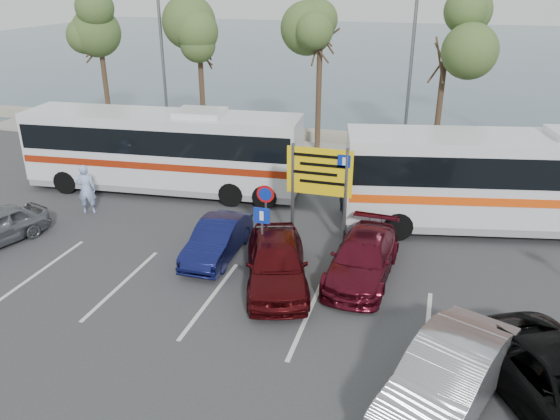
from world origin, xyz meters
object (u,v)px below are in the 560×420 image
(car_red, at_px, (276,262))
(pedestrian_far, at_px, (347,187))
(pedestrian_near, at_px, (86,189))
(coach_bus_left, at_px, (163,153))
(car_maroon, at_px, (363,258))
(coach_bus_right, at_px, (517,185))
(car_silver_b, at_px, (448,377))
(car_blue, at_px, (217,239))
(direction_sign, at_px, (319,180))
(street_lamp_left, at_px, (162,58))
(street_lamp_right, at_px, (410,69))

(car_red, bearing_deg, pedestrian_far, 62.03)
(car_red, height_order, pedestrian_near, pedestrian_near)
(coach_bus_left, distance_m, pedestrian_near, 3.62)
(car_maroon, height_order, car_red, car_red)
(pedestrian_far, bearing_deg, coach_bus_left, 64.54)
(car_red, bearing_deg, coach_bus_right, 22.50)
(car_silver_b, height_order, pedestrian_near, pedestrian_near)
(car_blue, distance_m, pedestrian_near, 6.57)
(direction_sign, bearing_deg, street_lamp_left, 136.83)
(pedestrian_far, bearing_deg, coach_bus_right, -115.46)
(car_silver_b, relative_size, pedestrian_far, 2.31)
(coach_bus_right, xyz_separation_m, car_silver_b, (-2.13, -10.00, -0.99))
(coach_bus_left, distance_m, pedestrian_far, 7.95)
(coach_bus_left, relative_size, car_silver_b, 2.55)
(street_lamp_left, xyz_separation_m, direction_sign, (11.00, -10.32, -2.17))
(car_blue, height_order, pedestrian_far, pedestrian_far)
(street_lamp_left, height_order, car_red, street_lamp_left)
(car_blue, height_order, pedestrian_near, pedestrian_near)
(direction_sign, bearing_deg, car_blue, -150.54)
(street_lamp_right, distance_m, coach_bus_left, 12.17)
(street_lamp_right, bearing_deg, coach_bus_left, -143.54)
(pedestrian_far, bearing_deg, car_maroon, 169.92)
(coach_bus_left, relative_size, car_blue, 3.19)
(direction_sign, distance_m, pedestrian_far, 3.62)
(direction_sign, xyz_separation_m, car_maroon, (1.80, -1.70, -1.79))
(street_lamp_right, xyz_separation_m, coach_bus_left, (-9.50, -7.02, -2.92))
(car_red, distance_m, pedestrian_near, 9.22)
(direction_sign, xyz_separation_m, coach_bus_right, (6.50, 3.30, -0.68))
(pedestrian_near, bearing_deg, street_lamp_left, -100.83)
(car_maroon, relative_size, pedestrian_far, 2.22)
(car_maroon, relative_size, car_silver_b, 0.96)
(car_blue, bearing_deg, car_maroon, -1.11)
(coach_bus_right, bearing_deg, direction_sign, -153.05)
(coach_bus_left, height_order, car_maroon, coach_bus_left)
(street_lamp_right, relative_size, pedestrian_far, 4.01)
(coach_bus_left, xyz_separation_m, pedestrian_near, (-1.78, -3.08, -0.69))
(direction_sign, distance_m, car_maroon, 3.05)
(street_lamp_right, xyz_separation_m, car_blue, (-5.00, -12.02, -3.99))
(direction_sign, bearing_deg, pedestrian_far, 82.75)
(car_maroon, distance_m, car_red, 2.68)
(car_silver_b, bearing_deg, car_maroon, 138.62)
(street_lamp_left, relative_size, coach_bus_right, 0.65)
(car_silver_b, height_order, pedestrian_far, pedestrian_far)
(coach_bus_right, distance_m, car_silver_b, 10.27)
(car_blue, xyz_separation_m, pedestrian_far, (3.42, 5.00, 0.39))
(coach_bus_right, xyz_separation_m, car_red, (-7.10, -6.19, -1.00))
(street_lamp_left, height_order, car_blue, street_lamp_left)
(car_maroon, bearing_deg, coach_bus_right, 49.96)
(coach_bus_left, bearing_deg, street_lamp_right, 36.46)
(car_silver_b, bearing_deg, direction_sign, 144.53)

